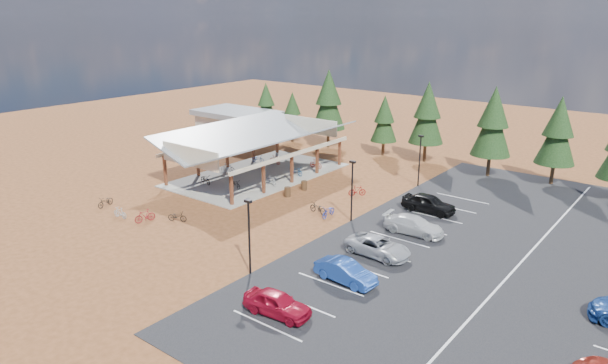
# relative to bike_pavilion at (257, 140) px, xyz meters

# --- Properties ---
(ground) EXTENTS (140.00, 140.00, 0.00)m
(ground) POSITION_rel_bike_pavilion_xyz_m (10.00, -7.00, -3.82)
(ground) COLOR #5B3218
(ground) RESTS_ON ground
(asphalt_lot) EXTENTS (27.00, 44.00, 0.04)m
(asphalt_lot) POSITION_rel_bike_pavilion_xyz_m (28.50, -4.00, -3.80)
(asphalt_lot) COLOR black
(asphalt_lot) RESTS_ON ground
(concrete_pad) EXTENTS (10.60, 18.60, 0.10)m
(concrete_pad) POSITION_rel_bike_pavilion_xyz_m (0.00, 0.00, -3.77)
(concrete_pad) COLOR gray
(concrete_pad) RESTS_ON ground
(bike_pavilion) EXTENTS (11.65, 19.40, 4.97)m
(bike_pavilion) POSITION_rel_bike_pavilion_xyz_m (0.00, 0.00, 0.00)
(bike_pavilion) COLOR brown
(bike_pavilion) RESTS_ON concrete_pad
(outbuilding) EXTENTS (11.00, 7.00, 3.90)m
(outbuilding) POSITION_rel_bike_pavilion_xyz_m (-14.00, 11.00, -1.80)
(outbuilding) COLOR #ADA593
(outbuilding) RESTS_ON ground
(lamp_post_0) EXTENTS (0.50, 0.25, 5.14)m
(lamp_post_0) POSITION_rel_bike_pavilion_xyz_m (15.00, -17.00, -0.85)
(lamp_post_0) COLOR black
(lamp_post_0) RESTS_ON ground
(lamp_post_1) EXTENTS (0.50, 0.25, 5.14)m
(lamp_post_1) POSITION_rel_bike_pavilion_xyz_m (15.00, -5.00, -0.85)
(lamp_post_1) COLOR black
(lamp_post_1) RESTS_ON ground
(lamp_post_2) EXTENTS (0.50, 0.25, 5.14)m
(lamp_post_2) POSITION_rel_bike_pavilion_xyz_m (15.00, 7.00, -0.85)
(lamp_post_2) COLOR black
(lamp_post_2) RESTS_ON ground
(trash_bin_0) EXTENTS (0.60, 0.60, 0.90)m
(trash_bin_0) POSITION_rel_bike_pavilion_xyz_m (6.88, -3.42, -3.37)
(trash_bin_0) COLOR #412B17
(trash_bin_0) RESTS_ON ground
(trash_bin_1) EXTENTS (0.60, 0.60, 0.90)m
(trash_bin_1) POSITION_rel_bike_pavilion_xyz_m (6.90, -0.94, -3.37)
(trash_bin_1) COLOR #412B17
(trash_bin_1) RESTS_ON ground
(pine_0) EXTENTS (3.09, 3.09, 7.20)m
(pine_0) POSITION_rel_bike_pavilion_xyz_m (-13.10, 15.96, 0.57)
(pine_0) COLOR #382314
(pine_0) RESTS_ON ground
(pine_1) EXTENTS (2.84, 2.84, 6.61)m
(pine_1) POSITION_rel_bike_pavilion_xyz_m (-7.07, 14.39, 0.21)
(pine_1) COLOR #382314
(pine_1) RESTS_ON ground
(pine_2) EXTENTS (4.22, 4.22, 9.82)m
(pine_2) POSITION_rel_bike_pavilion_xyz_m (-1.60, 14.86, 2.18)
(pine_2) COLOR #382314
(pine_2) RESTS_ON ground
(pine_3) EXTENTS (3.11, 3.11, 7.23)m
(pine_3) POSITION_rel_bike_pavilion_xyz_m (6.07, 15.49, 0.59)
(pine_3) COLOR #382314
(pine_3) RESTS_ON ground
(pine_4) EXTENTS (3.94, 3.94, 9.17)m
(pine_4) POSITION_rel_bike_pavilion_xyz_m (11.30, 15.91, 1.78)
(pine_4) COLOR #382314
(pine_4) RESTS_ON ground
(pine_5) EXTENTS (4.04, 4.04, 9.42)m
(pine_5) POSITION_rel_bike_pavilion_xyz_m (19.17, 14.66, 1.93)
(pine_5) COLOR #382314
(pine_5) RESTS_ON ground
(pine_6) EXTENTS (3.79, 3.79, 8.83)m
(pine_6) POSITION_rel_bike_pavilion_xyz_m (25.19, 15.79, 1.57)
(pine_6) COLOR #382314
(pine_6) RESTS_ON ground
(bike_0) EXTENTS (1.91, 1.06, 0.95)m
(bike_0) POSITION_rel_bike_pavilion_xyz_m (-1.87, -5.68, -3.25)
(bike_0) COLOR black
(bike_0) RESTS_ON concrete_pad
(bike_1) EXTENTS (1.72, 0.95, 0.99)m
(bike_1) POSITION_rel_bike_pavilion_xyz_m (-3.00, -1.51, -3.23)
(bike_1) COLOR #9FA2A7
(bike_1) RESTS_ON concrete_pad
(bike_2) EXTENTS (1.62, 0.85, 0.81)m
(bike_2) POSITION_rel_bike_pavilion_xyz_m (-3.36, 3.58, -3.32)
(bike_2) COLOR navy
(bike_2) RESTS_ON concrete_pad
(bike_3) EXTENTS (1.72, 0.62, 1.01)m
(bike_3) POSITION_rel_bike_pavilion_xyz_m (-1.27, 4.15, -3.22)
(bike_3) COLOR #9F301B
(bike_3) RESTS_ON concrete_pad
(bike_4) EXTENTS (1.71, 0.93, 0.85)m
(bike_4) POSITION_rel_bike_pavilion_xyz_m (1.49, -4.84, -3.30)
(bike_4) COLOR black
(bike_4) RESTS_ON concrete_pad
(bike_5) EXTENTS (1.74, 0.87, 1.00)m
(bike_5) POSITION_rel_bike_pavilion_xyz_m (3.62, -1.99, -3.22)
(bike_5) COLOR #97999F
(bike_5) RESTS_ON concrete_pad
(bike_6) EXTENTS (1.77, 0.72, 0.91)m
(bike_6) POSITION_rel_bike_pavilion_xyz_m (3.38, 2.20, -3.27)
(bike_6) COLOR navy
(bike_6) RESTS_ON concrete_pad
(bike_7) EXTENTS (1.67, 0.54, 0.99)m
(bike_7) POSITION_rel_bike_pavilion_xyz_m (3.34, 5.67, -3.23)
(bike_7) COLOR maroon
(bike_7) RESTS_ON concrete_pad
(bike_8) EXTENTS (1.06, 1.89, 0.94)m
(bike_8) POSITION_rel_bike_pavilion_xyz_m (-4.02, -15.46, -3.35)
(bike_8) COLOR black
(bike_8) RESTS_ON ground
(bike_11) EXTENTS (0.86, 1.84, 1.06)m
(bike_11) POSITION_rel_bike_pavilion_xyz_m (1.83, -15.59, -3.29)
(bike_11) COLOR maroon
(bike_11) RESTS_ON ground
(bike_12) EXTENTS (1.76, 1.19, 0.87)m
(bike_12) POSITION_rel_bike_pavilion_xyz_m (3.81, -13.88, -3.39)
(bike_12) COLOR black
(bike_12) RESTS_ON ground
(bike_13) EXTENTS (1.59, 0.59, 0.94)m
(bike_13) POSITION_rel_bike_pavilion_xyz_m (-0.56, -16.33, -3.36)
(bike_13) COLOR #9B9EA3
(bike_13) RESTS_ON ground
(bike_14) EXTENTS (0.84, 1.94, 0.99)m
(bike_14) POSITION_rel_bike_pavilion_xyz_m (13.00, -5.40, -3.33)
(bike_14) COLOR #13299D
(bike_14) RESTS_ON ground
(bike_15) EXTENTS (1.47, 1.53, 1.00)m
(bike_15) POSITION_rel_bike_pavilion_xyz_m (11.89, 0.74, -3.33)
(bike_15) COLOR maroon
(bike_15) RESTS_ON ground
(bike_16) EXTENTS (1.94, 0.96, 0.98)m
(bike_16) POSITION_rel_bike_pavilion_xyz_m (11.77, -5.27, -3.34)
(bike_16) COLOR black
(bike_16) RESTS_ON ground
(car_0) EXTENTS (4.21, 2.03, 1.39)m
(car_0) POSITION_rel_bike_pavilion_xyz_m (19.72, -19.75, -3.09)
(car_0) COLOR maroon
(car_0) RESTS_ON asphalt_lot
(car_1) EXTENTS (4.27, 1.73, 1.38)m
(car_1) POSITION_rel_bike_pavilion_xyz_m (20.57, -14.12, -3.10)
(car_1) COLOR #1C4093
(car_1) RESTS_ON asphalt_lot
(car_2) EXTENTS (4.84, 2.37, 1.32)m
(car_2) POSITION_rel_bike_pavilion_xyz_m (20.16, -9.45, -3.12)
(car_2) COLOR #A6A8AE
(car_2) RESTS_ON asphalt_lot
(car_3) EXTENTS (4.83, 2.21, 1.37)m
(car_3) POSITION_rel_bike_pavilion_xyz_m (20.29, -4.28, -3.10)
(car_3) COLOR silver
(car_3) RESTS_ON asphalt_lot
(car_4) EXTENTS (4.61, 1.85, 1.57)m
(car_4) POSITION_rel_bike_pavilion_xyz_m (19.08, 0.81, -3.00)
(car_4) COLOR black
(car_4) RESTS_ON asphalt_lot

